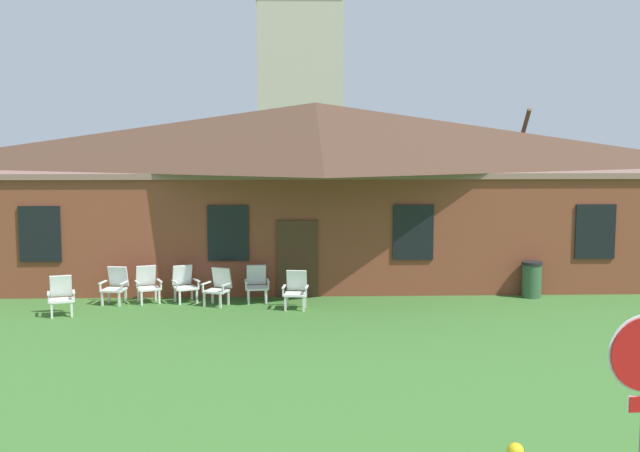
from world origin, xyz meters
TOP-DOWN VIEW (x-y plane):
  - brick_building at (-0.00, 20.19)m, footprint 20.83×10.40m
  - dome_tower at (-0.28, 40.98)m, footprint 5.18×5.18m
  - lawn_chair_by_porch at (-6.44, 13.21)m, footprint 0.75×0.80m
  - lawn_chair_near_door at (-5.40, 14.50)m, footprint 0.71×0.75m
  - lawn_chair_left_end at (-4.60, 14.63)m, footprint 0.78×0.83m
  - lawn_chair_middle at (-3.63, 14.66)m, footprint 0.80×0.84m
  - lawn_chair_right_end at (-2.69, 14.22)m, footprint 0.79×0.83m
  - lawn_chair_far_side at (-1.72, 14.62)m, footprint 0.68×0.71m
  - lawn_chair_under_eave at (-0.69, 13.75)m, footprint 0.69×0.72m
  - bare_tree_beside_building at (7.43, 23.86)m, footprint 2.12×1.98m
  - trash_bin at (5.71, 14.89)m, footprint 0.56×0.56m

SIDE VIEW (x-z plane):
  - trash_bin at x=5.71m, z-range 0.01..0.99m
  - lawn_chair_by_porch at x=-6.44m, z-range 0.02..0.98m
  - lawn_chair_near_door at x=-5.40m, z-range 0.02..0.98m
  - lawn_chair_left_end at x=-4.60m, z-range 0.02..0.98m
  - lawn_chair_middle at x=-3.63m, z-range 0.02..0.98m
  - lawn_chair_right_end at x=-2.69m, z-range 0.02..0.98m
  - lawn_chair_far_side at x=-1.72m, z-range 0.02..0.98m
  - lawn_chair_under_eave at x=-0.69m, z-range 0.02..0.98m
  - bare_tree_beside_building at x=7.43m, z-range -0.08..5.30m
  - brick_building at x=0.00m, z-range 0.05..5.50m
  - dome_tower at x=-0.28m, z-range -0.82..17.49m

